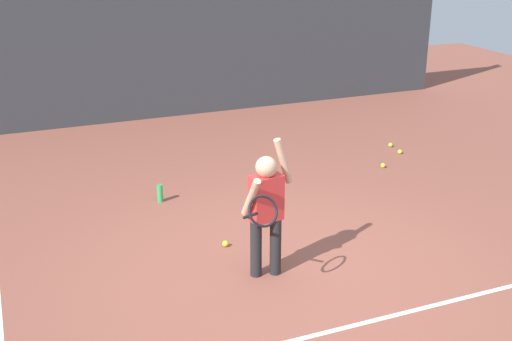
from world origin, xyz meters
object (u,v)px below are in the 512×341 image
Objects in this scene: water_bottle at (160,193)px; tennis_ball_0 at (391,145)px; tennis_ball_6 at (225,244)px; tennis_ball_4 at (383,165)px; tennis_player at (266,206)px; tennis_ball_3 at (400,152)px.

tennis_ball_0 is at bearing 10.67° from water_bottle.
tennis_ball_6 is at bearing -76.84° from water_bottle.
tennis_ball_0 is 1.00× the size of tennis_ball_4.
tennis_ball_0 is 4.03m from tennis_ball_6.
tennis_player is at bearing -77.05° from water_bottle.
tennis_player reaches higher than tennis_ball_0.
water_bottle is at bearing -169.33° from tennis_ball_0.
water_bottle is (-0.49, 2.12, -0.62)m from tennis_player.
tennis_ball_0 is at bearing 33.13° from tennis_player.
tennis_ball_3 is at bearing 5.95° from water_bottle.
tennis_ball_6 is (0.33, -1.42, -0.08)m from water_bottle.
tennis_ball_0 is at bearing 81.26° from tennis_ball_3.
water_bottle is 3.33× the size of tennis_ball_6.
tennis_ball_6 is (-3.37, -1.80, 0.00)m from tennis_ball_3.
tennis_player is at bearing -141.72° from tennis_ball_4.
tennis_ball_0 is at bearing 50.48° from tennis_ball_4.
tennis_ball_0 is (3.27, 2.83, -0.69)m from tennis_player.
water_bottle is 3.16m from tennis_ball_4.
tennis_ball_4 is 3.15m from tennis_ball_6.
tennis_ball_6 is at bearing -148.17° from tennis_ball_0.
tennis_ball_4 is (3.16, -0.02, -0.08)m from water_bottle.
water_bottle is 3.82m from tennis_ball_0.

